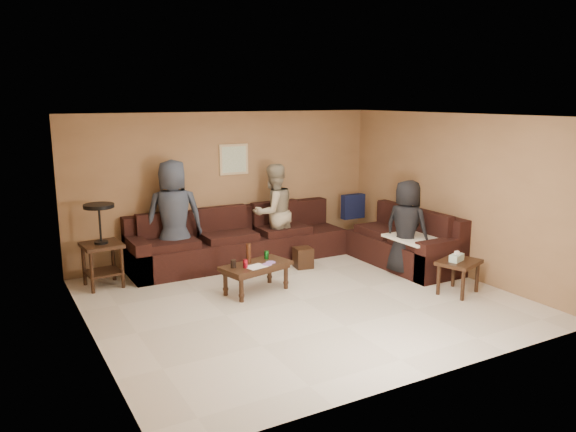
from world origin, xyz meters
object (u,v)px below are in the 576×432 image
object	(u,v)px
side_table_right	(458,265)
person_left	(174,217)
coffee_table	(256,268)
end_table_left	(101,244)
waste_bin	(303,258)
person_middle	(274,212)
sectional_sofa	(298,245)
person_right	(407,228)

from	to	relation	value
side_table_right	person_left	world-z (taller)	person_left
coffee_table	end_table_left	world-z (taller)	end_table_left
person_left	waste_bin	bearing A→B (deg)	171.88
coffee_table	person_middle	world-z (taller)	person_middle
side_table_right	person_left	xyz separation A→B (m)	(-3.18, 2.90, 0.49)
coffee_table	person_left	world-z (taller)	person_left
end_table_left	person_left	size ratio (longest dim) A/B	0.68
person_left	coffee_table	bearing A→B (deg)	129.79
end_table_left	waste_bin	xyz separation A→B (m)	(3.05, -0.62, -0.48)
coffee_table	side_table_right	distance (m)	2.87
waste_bin	person_left	world-z (taller)	person_left
person_left	person_middle	world-z (taller)	person_left
sectional_sofa	waste_bin	bearing A→B (deg)	-98.19
sectional_sofa	person_left	size ratio (longest dim) A/B	2.57
sectional_sofa	person_middle	bearing A→B (deg)	116.66
coffee_table	end_table_left	bearing A→B (deg)	144.76
sectional_sofa	side_table_right	distance (m)	2.67
coffee_table	side_table_right	bearing A→B (deg)	-30.29
person_middle	person_left	bearing A→B (deg)	-12.31
person_middle	person_right	size ratio (longest dim) A/B	1.10
waste_bin	end_table_left	bearing A→B (deg)	168.46
sectional_sofa	side_table_right	size ratio (longest dim) A/B	6.57
coffee_table	person_left	bearing A→B (deg)	115.92
side_table_right	waste_bin	bearing A→B (deg)	121.00
sectional_sofa	person_left	bearing A→B (deg)	164.21
person_right	end_table_left	bearing A→B (deg)	47.24
side_table_right	person_left	size ratio (longest dim) A/B	0.39
end_table_left	coffee_table	bearing A→B (deg)	-35.24
end_table_left	person_right	xyz separation A→B (m)	(4.27, -1.70, 0.10)
coffee_table	person_middle	xyz separation A→B (m)	(1.00, 1.36, 0.47)
person_left	person_middle	bearing A→B (deg)	-169.45
person_middle	person_right	world-z (taller)	person_middle
side_table_right	person_middle	world-z (taller)	person_middle
sectional_sofa	person_right	world-z (taller)	person_right
waste_bin	person_right	size ratio (longest dim) A/B	0.22
end_table_left	person_left	bearing A→B (deg)	7.21
sectional_sofa	end_table_left	xyz separation A→B (m)	(-3.08, 0.40, 0.32)
sectional_sofa	person_left	xyz separation A→B (m)	(-1.93, 0.55, 0.58)
person_middle	coffee_table	bearing A→B (deg)	44.57
waste_bin	person_left	size ratio (longest dim) A/B	0.18
coffee_table	person_right	size ratio (longest dim) A/B	0.73
person_middle	sectional_sofa	bearing A→B (deg)	107.67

